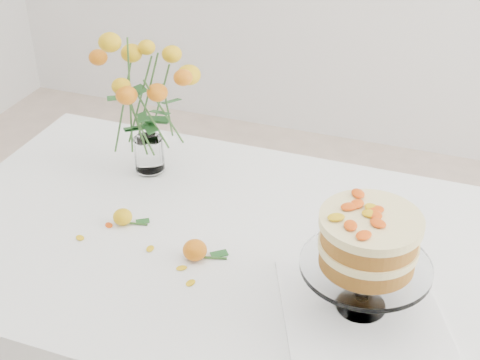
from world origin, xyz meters
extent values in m
cube|color=tan|center=(0.00, 0.00, 0.73)|extent=(1.40, 0.90, 0.04)
cylinder|color=tan|center=(-0.62, 0.37, 0.35)|extent=(0.06, 0.06, 0.71)
cylinder|color=tan|center=(0.62, 0.37, 0.35)|extent=(0.06, 0.06, 0.71)
cube|color=white|center=(0.00, 0.00, 0.75)|extent=(1.42, 0.92, 0.01)
cube|color=white|center=(0.00, 0.46, 0.65)|extent=(1.42, 0.01, 0.20)
cube|color=white|center=(0.39, -0.13, 0.76)|extent=(0.43, 0.43, 0.01)
cylinder|color=silver|center=(0.39, -0.13, 0.83)|extent=(0.03, 0.03, 0.09)
cylinder|color=silver|center=(0.39, -0.13, 0.88)|extent=(0.27, 0.27, 0.01)
cylinder|color=#AC8126|center=(0.39, -0.13, 0.90)|extent=(0.20, 0.20, 0.04)
cylinder|color=#FFE3A4|center=(0.39, -0.13, 0.93)|extent=(0.21, 0.21, 0.02)
cylinder|color=#AC8126|center=(0.39, -0.13, 0.96)|extent=(0.20, 0.20, 0.04)
cylinder|color=#FFE3A4|center=(0.39, -0.13, 0.99)|extent=(0.22, 0.22, 0.02)
cylinder|color=silver|center=(-0.28, 0.22, 0.76)|extent=(0.07, 0.07, 0.01)
cylinder|color=silver|center=(-0.28, 0.22, 0.81)|extent=(0.08, 0.08, 0.10)
ellipsoid|color=gold|center=(-0.23, -0.03, 0.78)|extent=(0.05, 0.05, 0.04)
cylinder|color=#315B24|center=(-0.20, -0.02, 0.76)|extent=(0.06, 0.02, 0.00)
ellipsoid|color=#C45309|center=(-0.01, -0.09, 0.78)|extent=(0.06, 0.06, 0.05)
cylinder|color=#315B24|center=(0.03, -0.08, 0.76)|extent=(0.07, 0.02, 0.01)
ellipsoid|color=#E8B60E|center=(-0.12, -0.10, 0.76)|extent=(0.03, 0.02, 0.00)
ellipsoid|color=#E8B60E|center=(-0.02, -0.14, 0.76)|extent=(0.03, 0.02, 0.00)
ellipsoid|color=#E8B60E|center=(0.02, -0.18, 0.76)|extent=(0.03, 0.02, 0.00)
ellipsoid|color=#E8B60E|center=(-0.26, -0.05, 0.76)|extent=(0.03, 0.02, 0.00)
ellipsoid|color=#E8B60E|center=(-0.30, -0.12, 0.76)|extent=(0.03, 0.02, 0.00)
ellipsoid|color=#E8B60E|center=(0.30, -0.08, 0.76)|extent=(0.03, 0.02, 0.00)
camera|label=1|loc=(0.51, -1.21, 1.74)|focal=50.00mm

